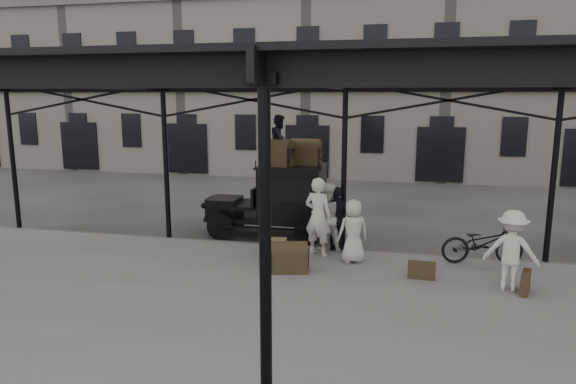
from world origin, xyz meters
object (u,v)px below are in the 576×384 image
(taxi, at_px, (282,198))
(bicycle, at_px, (482,243))
(porter_left, at_px, (318,217))
(porter_official, at_px, (338,219))
(steamer_trunk_platform, at_px, (290,259))
(steamer_trunk_roof_near, at_px, (277,155))

(taxi, distance_m, bicycle, 5.69)
(porter_left, bearing_deg, porter_official, -113.50)
(bicycle, distance_m, steamer_trunk_platform, 4.70)
(steamer_trunk_platform, bearing_deg, taxi, 92.56)
(bicycle, bearing_deg, porter_official, 75.41)
(porter_left, distance_m, porter_official, 0.67)
(porter_left, bearing_deg, taxi, -34.98)
(porter_left, xyz_separation_m, steamer_trunk_platform, (-0.43, -1.39, -0.71))
(taxi, distance_m, steamer_trunk_platform, 3.54)
(taxi, xyz_separation_m, steamer_trunk_platform, (0.97, -3.32, -0.76))
(steamer_trunk_roof_near, bearing_deg, porter_left, -34.83)
(porter_official, height_order, steamer_trunk_platform, porter_official)
(steamer_trunk_platform, bearing_deg, steamer_trunk_roof_near, 95.17)
(porter_left, distance_m, bicycle, 4.03)
(porter_left, relative_size, bicycle, 1.03)
(bicycle, height_order, steamer_trunk_platform, bicycle)
(porter_official, distance_m, bicycle, 3.58)
(taxi, bearing_deg, porter_official, -38.14)
(steamer_trunk_roof_near, bearing_deg, taxi, 85.65)
(porter_left, height_order, porter_official, porter_left)
(steamer_trunk_roof_near, bearing_deg, bicycle, -1.47)
(taxi, xyz_separation_m, steamer_trunk_roof_near, (-0.08, -0.25, 1.30))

